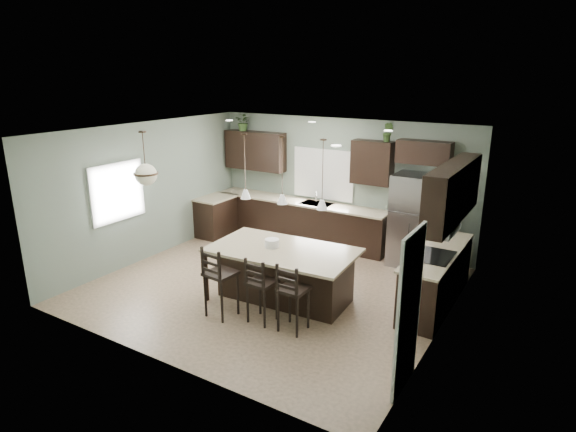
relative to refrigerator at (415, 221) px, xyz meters
The scene contains 32 objects.
ground 3.13m from the refrigerator, 128.12° to the right, with size 6.00×6.00×0.00m, color #9E8466.
pantry_door 4.07m from the refrigerator, 73.90° to the right, with size 0.04×0.82×2.04m, color white.
window_back 2.36m from the refrigerator, behind, with size 1.35×0.02×1.00m, color white.
window_left 5.81m from the refrigerator, 146.86° to the right, with size 0.02×1.10×1.00m, color white.
left_return_cabs 4.62m from the refrigerator, behind, with size 0.60×0.90×0.90m, color black.
left_return_countertop 4.58m from the refrigerator, behind, with size 0.66×0.96×0.04m, color #C5B695.
back_lower_cabs 2.74m from the refrigerator, behind, with size 4.20×0.60×0.90m, color black.
back_countertop 2.70m from the refrigerator, behind, with size 4.20×0.66×0.04m, color #C5B695.
sink_inset 2.25m from the refrigerator, behind, with size 0.70×0.45×0.01m, color gray.
faucet 2.25m from the refrigerator, behind, with size 0.02×0.02×0.28m, color silver.
back_upper_left 4.13m from the refrigerator, behind, with size 1.55×0.34×0.90m, color black.
back_upper_right 1.48m from the refrigerator, 167.89° to the left, with size 0.85×0.34×0.90m, color black.
fridge_header 1.34m from the refrigerator, 89.48° to the left, with size 1.05×0.34×0.45m, color black.
right_lower_cabs 1.77m from the refrigerator, 60.07° to the right, with size 0.60×2.35×0.90m, color black.
right_countertop 1.70m from the refrigerator, 60.66° to the right, with size 0.66×2.35×0.04m, color #C5B695.
cooktop 1.94m from the refrigerator, 64.64° to the right, with size 0.58×0.75×0.02m, color black.
wall_oven_front 1.90m from the refrigerator, 72.69° to the right, with size 0.01×0.72×0.60m, color gray.
right_upper_cabs 2.05m from the refrigerator, 56.44° to the right, with size 0.34×2.35×0.90m, color black.
microwave 2.08m from the refrigerator, 62.03° to the right, with size 0.40×0.75×0.40m, color gray.
refrigerator is the anchor object (origin of this frame).
kitchen_island 3.08m from the refrigerator, 117.29° to the right, with size 2.42×1.38×0.92m, color black.
serving_dish 3.15m from the refrigerator, 120.42° to the right, with size 0.24×0.24×0.14m, color white.
bar_stool_left 4.16m from the refrigerator, 117.73° to the right, with size 0.44×0.44×1.19m, color black.
bar_stool_center 3.73m from the refrigerator, 110.12° to the right, with size 0.40×0.40×1.08m, color black.
bar_stool_right 3.56m from the refrigerator, 101.84° to the right, with size 0.41×0.41×1.10m, color black.
pendant_left 3.70m from the refrigerator, 127.34° to the right, with size 0.17×0.17×1.10m, color silver, non-canonical shape.
pendant_center 3.32m from the refrigerator, 117.29° to the right, with size 0.17×0.17×1.10m, color silver, non-canonical shape.
pendant_right 3.06m from the refrigerator, 104.66° to the right, with size 0.17×0.17×1.10m, color white, non-canonical shape.
chandelier 5.23m from the refrigerator, 137.66° to the right, with size 0.42×0.42×0.94m, color beige, non-canonical shape.
plant_back_left 4.61m from the refrigerator, behind, with size 0.37×0.32×0.41m, color #2E4920.
plant_back_right 1.84m from the refrigerator, 165.24° to the left, with size 0.21×0.17×0.39m, color #304C21.
room_shell 3.09m from the refrigerator, 128.12° to the right, with size 6.00×6.00×6.00m.
Camera 1 is at (4.44, -6.67, 3.75)m, focal length 30.00 mm.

